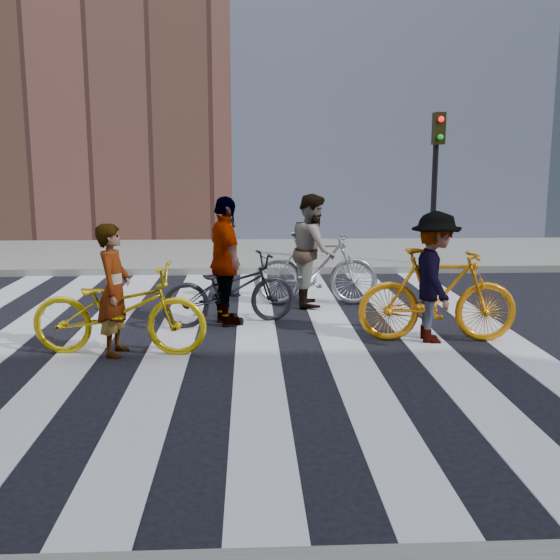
{
  "coord_description": "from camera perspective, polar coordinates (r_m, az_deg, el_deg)",
  "views": [
    {
      "loc": [
        0.46,
        -8.44,
        2.36
      ],
      "look_at": [
        0.88,
        0.3,
        0.75
      ],
      "focal_mm": 42.0,
      "sensor_mm": 36.0,
      "label": 1
    }
  ],
  "objects": [
    {
      "name": "traffic_signal",
      "position": [
        14.32,
        13.45,
        9.81
      ],
      "size": [
        0.22,
        0.42,
        3.33
      ],
      "color": "black",
      "rests_on": "ground"
    },
    {
      "name": "rider_left",
      "position": [
        8.18,
        -14.25,
        -0.84
      ],
      "size": [
        0.44,
        0.62,
        1.61
      ],
      "primitive_type": "imported",
      "rotation": [
        0.0,
        0.0,
        1.48
      ],
      "color": "slate",
      "rests_on": "ground"
    },
    {
      "name": "rider_right",
      "position": [
        8.72,
        13.31,
        0.22
      ],
      "size": [
        0.72,
        1.15,
        1.72
      ],
      "primitive_type": "imported",
      "rotation": [
        0.0,
        0.0,
        1.5
      ],
      "color": "slate",
      "rests_on": "ground"
    },
    {
      "name": "bike_dark_rear",
      "position": [
        9.47,
        -4.4,
        -0.83
      ],
      "size": [
        2.09,
        1.26,
        1.03
      ],
      "primitive_type": "imported",
      "rotation": [
        0.0,
        0.0,
        1.88
      ],
      "color": "black",
      "rests_on": "ground"
    },
    {
      "name": "zebra_crosswalk",
      "position": [
        8.78,
        -5.65,
        -5.18
      ],
      "size": [
        8.25,
        10.0,
        0.01
      ],
      "color": "silver",
      "rests_on": "ground"
    },
    {
      "name": "bike_yellow_left",
      "position": [
        8.22,
        -13.83,
        -2.51
      ],
      "size": [
        2.2,
        0.93,
        1.12
      ],
      "primitive_type": "imported",
      "rotation": [
        0.0,
        0.0,
        1.48
      ],
      "color": "gold",
      "rests_on": "ground"
    },
    {
      "name": "rider_rear",
      "position": [
        9.4,
        -4.73,
        1.62
      ],
      "size": [
        0.77,
        1.17,
        1.86
      ],
      "primitive_type": "imported",
      "rotation": [
        0.0,
        0.0,
        1.88
      ],
      "color": "slate",
      "rests_on": "ground"
    },
    {
      "name": "bike_silver_mid",
      "position": [
        10.72,
        3.14,
        1.01
      ],
      "size": [
        2.05,
        0.64,
        1.22
      ],
      "primitive_type": "imported",
      "rotation": [
        0.0,
        0.0,
        1.54
      ],
      "color": "#9A9DA4",
      "rests_on": "ground"
    },
    {
      "name": "sidewalk_far",
      "position": [
        16.11,
        -4.33,
        2.23
      ],
      "size": [
        100.0,
        5.0,
        0.15
      ],
      "primitive_type": "cube",
      "color": "gray",
      "rests_on": "ground"
    },
    {
      "name": "rider_mid",
      "position": [
        10.67,
        2.88,
        2.62
      ],
      "size": [
        0.72,
        0.91,
        1.83
      ],
      "primitive_type": "imported",
      "rotation": [
        0.0,
        0.0,
        1.54
      ],
      "color": "slate",
      "rests_on": "ground"
    },
    {
      "name": "ground",
      "position": [
        8.78,
        -5.65,
        -5.22
      ],
      "size": [
        100.0,
        100.0,
        0.0
      ],
      "primitive_type": "plane",
      "color": "black",
      "rests_on": "ground"
    },
    {
      "name": "bike_yellow_right",
      "position": [
        8.78,
        13.56,
        -1.31
      ],
      "size": [
        2.1,
        0.73,
        1.24
      ],
      "primitive_type": "imported",
      "rotation": [
        0.0,
        0.0,
        1.5
      ],
      "color": "orange",
      "rests_on": "ground"
    }
  ]
}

